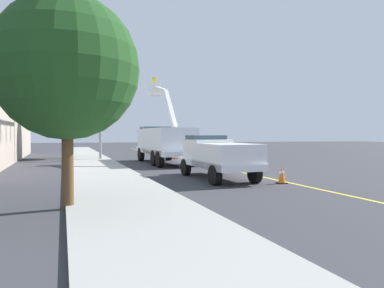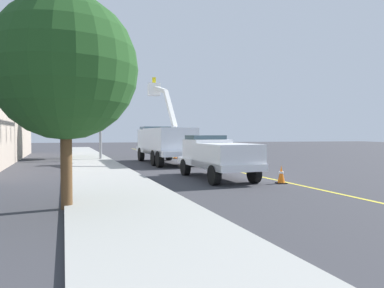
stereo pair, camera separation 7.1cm
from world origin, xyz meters
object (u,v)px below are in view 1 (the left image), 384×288
Objects in this scene: service_pickup_truck at (218,155)px; traffic_signal_mast at (103,82)px; traffic_cone_leading at (282,175)px; utility_bucket_truck at (164,141)px; passing_minivan at (200,146)px; traffic_cone_mid_front at (175,154)px.

traffic_signal_mast is at bearing 27.39° from service_pickup_truck.
traffic_cone_leading is at bearing -148.45° from traffic_signal_mast.
utility_bucket_truck is at bearing 8.66° from service_pickup_truck.
traffic_cone_leading is (-2.02, -2.29, -0.74)m from service_pickup_truck.
passing_minivan is 0.58× the size of traffic_signal_mast.
traffic_cone_leading is (-11.27, -3.70, -1.21)m from utility_bucket_truck.
traffic_cone_leading is 0.09× the size of traffic_signal_mast.
passing_minivan reaches higher than traffic_cone_mid_front.
traffic_cone_mid_front is at bearing -0.34° from service_pickup_truck.
passing_minivan is 19.04m from traffic_cone_leading.
traffic_cone_leading is 16.28m from traffic_signal_mast.
traffic_cone_mid_front reaches higher than traffic_cone_leading.
traffic_cone_leading is at bearing -171.94° from traffic_cone_mid_front.
traffic_signal_mast reaches higher than utility_bucket_truck.
traffic_cone_leading is at bearing 177.90° from passing_minivan.
traffic_signal_mast is (1.77, 4.30, 4.36)m from utility_bucket_truck.
traffic_signal_mast is (11.02, 5.71, 4.83)m from service_pickup_truck.
service_pickup_truck is 7.56× the size of traffic_cone_leading.
traffic_signal_mast is at bearing 31.55° from traffic_cone_leading.
traffic_signal_mast is at bearing 114.21° from traffic_cone_mid_front.
service_pickup_truck is 0.68× the size of traffic_signal_mast.
traffic_cone_mid_front is at bearing 8.06° from traffic_cone_leading.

